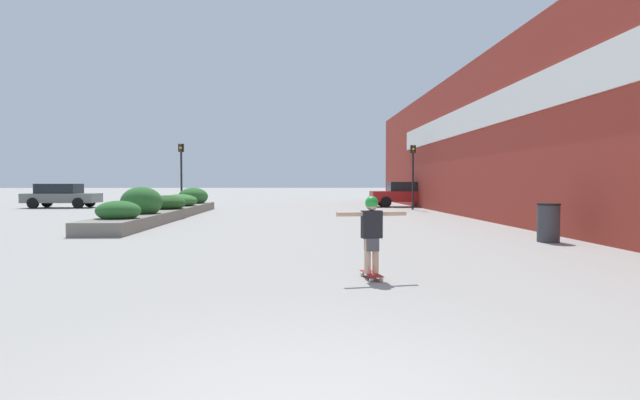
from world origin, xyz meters
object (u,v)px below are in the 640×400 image
object	(u,v)px
car_leftmost	(560,194)
car_center_left	(405,194)
skateboard	(371,274)
traffic_light_left	(181,165)
traffic_light_right	(413,166)
car_center_right	(61,195)
skateboarder	(372,227)
trash_bin	(548,223)

from	to	relation	value
car_leftmost	car_center_left	distance (m)	10.28
skateboard	traffic_light_left	world-z (taller)	traffic_light_left
traffic_light_right	car_center_right	bearing A→B (deg)	171.60
car_leftmost	skateboarder	bearing A→B (deg)	146.36
car_leftmost	car_center_left	world-z (taller)	car_center_left
car_center_left	car_center_right	distance (m)	21.61
car_center_right	traffic_light_right	world-z (taller)	traffic_light_right
traffic_light_left	skateboarder	bearing A→B (deg)	-69.14
traffic_light_left	traffic_light_right	distance (m)	13.17
skateboard	car_leftmost	distance (m)	28.86
traffic_light_right	traffic_light_left	bearing A→B (deg)	-179.66
traffic_light_right	skateboard	bearing A→B (deg)	-104.81
car_leftmost	car_center_right	xyz separation A→B (m)	(-31.89, -0.41, -0.04)
skateboard	traffic_light_right	size ratio (longest dim) A/B	0.19
skateboarder	car_center_left	distance (m)	24.64
trash_bin	car_center_right	xyz separation A→B (m)	(-21.27, 18.83, 0.27)
skateboard	car_leftmost	world-z (taller)	car_leftmost
skateboarder	car_leftmost	distance (m)	28.85
trash_bin	traffic_light_right	xyz separation A→B (m)	(0.04, 15.69, 2.00)
skateboard	skateboarder	size ratio (longest dim) A/B	0.56
car_center_left	traffic_light_right	xyz separation A→B (m)	(-0.29, -3.51, 1.67)
skateboard	traffic_light_right	world-z (taller)	traffic_light_right
skateboard	car_leftmost	bearing A→B (deg)	46.35
car_center_right	traffic_light_left	bearing A→B (deg)	68.37
car_center_right	traffic_light_right	distance (m)	21.62
car_center_left	traffic_light_right	bearing A→B (deg)	175.20
skateboard	trash_bin	distance (m)	7.19
skateboarder	trash_bin	size ratio (longest dim) A/B	1.23
trash_bin	car_center_left	world-z (taller)	car_center_left
traffic_light_left	trash_bin	bearing A→B (deg)	-49.92
trash_bin	traffic_light_left	bearing A→B (deg)	130.08
car_leftmost	car_center_left	bearing A→B (deg)	90.26
car_center_left	traffic_light_left	xyz separation A→B (m)	(-13.47, -3.59, 1.69)
skateboard	car_leftmost	xyz separation A→B (m)	(15.98, 24.02, 0.75)
skateboard	car_center_left	bearing A→B (deg)	66.61
trash_bin	traffic_light_left	world-z (taller)	traffic_light_left
car_center_left	car_leftmost	bearing A→B (deg)	-89.74
trash_bin	traffic_light_left	distance (m)	20.50
trash_bin	traffic_light_right	distance (m)	15.81
car_leftmost	car_center_right	world-z (taller)	car_leftmost
car_leftmost	car_center_right	bearing A→B (deg)	90.74
car_center_right	traffic_light_right	size ratio (longest dim) A/B	1.16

